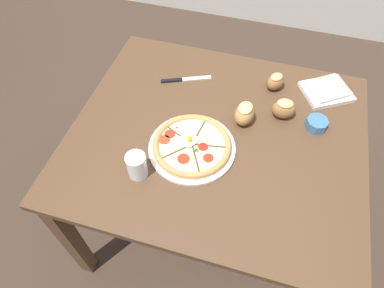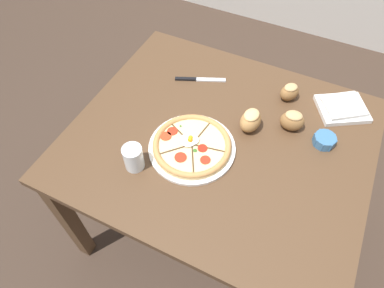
{
  "view_description": "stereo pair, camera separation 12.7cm",
  "coord_description": "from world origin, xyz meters",
  "px_view_note": "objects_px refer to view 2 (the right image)",
  "views": [
    {
      "loc": [
        0.14,
        -0.84,
        1.78
      ],
      "look_at": [
        -0.07,
        -0.1,
        0.76
      ],
      "focal_mm": 32.0,
      "sensor_mm": 36.0,
      "label": 1
    },
    {
      "loc": [
        0.26,
        -0.79,
        1.78
      ],
      "look_at": [
        -0.07,
        -0.1,
        0.76
      ],
      "focal_mm": 32.0,
      "sensor_mm": 36.0,
      "label": 2
    }
  ],
  "objects_px": {
    "bread_piece_mid": "(292,120)",
    "pizza": "(192,146)",
    "dining_table": "(219,152)",
    "ramekin_bowl": "(324,140)",
    "napkin_folded": "(343,108)",
    "knife_main": "(200,79)",
    "water_glass": "(134,159)",
    "bread_piece_far": "(290,92)",
    "bread_piece_near": "(251,120)"
  },
  "relations": [
    {
      "from": "dining_table",
      "to": "water_glass",
      "type": "bearing_deg",
      "value": -131.53
    },
    {
      "from": "bread_piece_far",
      "to": "water_glass",
      "type": "relative_size",
      "value": 1.05
    },
    {
      "from": "dining_table",
      "to": "knife_main",
      "type": "xyz_separation_m",
      "value": [
        -0.21,
        0.26,
        0.1
      ]
    },
    {
      "from": "ramekin_bowl",
      "to": "knife_main",
      "type": "height_order",
      "value": "ramekin_bowl"
    },
    {
      "from": "dining_table",
      "to": "bread_piece_near",
      "type": "relative_size",
      "value": 10.25
    },
    {
      "from": "dining_table",
      "to": "ramekin_bowl",
      "type": "bearing_deg",
      "value": 21.28
    },
    {
      "from": "pizza",
      "to": "ramekin_bowl",
      "type": "relative_size",
      "value": 3.78
    },
    {
      "from": "bread_piece_near",
      "to": "water_glass",
      "type": "relative_size",
      "value": 1.12
    },
    {
      "from": "bread_piece_far",
      "to": "knife_main",
      "type": "xyz_separation_m",
      "value": [
        -0.39,
        -0.06,
        -0.04
      ]
    },
    {
      "from": "bread_piece_near",
      "to": "knife_main",
      "type": "height_order",
      "value": "bread_piece_near"
    },
    {
      "from": "bread_piece_mid",
      "to": "knife_main",
      "type": "xyz_separation_m",
      "value": [
        -0.44,
        0.09,
        -0.04
      ]
    },
    {
      "from": "bread_piece_mid",
      "to": "water_glass",
      "type": "xyz_separation_m",
      "value": [
        -0.46,
        -0.42,
        -0.0
      ]
    },
    {
      "from": "pizza",
      "to": "bread_piece_near",
      "type": "relative_size",
      "value": 2.96
    },
    {
      "from": "pizza",
      "to": "knife_main",
      "type": "bearing_deg",
      "value": 110.67
    },
    {
      "from": "napkin_folded",
      "to": "bread_piece_near",
      "type": "xyz_separation_m",
      "value": [
        -0.31,
        -0.26,
        0.03
      ]
    },
    {
      "from": "ramekin_bowl",
      "to": "bread_piece_far",
      "type": "xyz_separation_m",
      "value": [
        -0.19,
        0.17,
        0.02
      ]
    },
    {
      "from": "ramekin_bowl",
      "to": "bread_piece_near",
      "type": "relative_size",
      "value": 0.78
    },
    {
      "from": "bread_piece_mid",
      "to": "water_glass",
      "type": "height_order",
      "value": "water_glass"
    },
    {
      "from": "water_glass",
      "to": "bread_piece_mid",
      "type": "bearing_deg",
      "value": 42.56
    },
    {
      "from": "ramekin_bowl",
      "to": "bread_piece_near",
      "type": "height_order",
      "value": "bread_piece_near"
    },
    {
      "from": "dining_table",
      "to": "ramekin_bowl",
      "type": "height_order",
      "value": "ramekin_bowl"
    },
    {
      "from": "water_glass",
      "to": "pizza",
      "type": "bearing_deg",
      "value": 45.88
    },
    {
      "from": "bread_piece_near",
      "to": "dining_table",
      "type": "bearing_deg",
      "value": -133.0
    },
    {
      "from": "napkin_folded",
      "to": "dining_table",
      "type": "bearing_deg",
      "value": -138.76
    },
    {
      "from": "bread_piece_mid",
      "to": "dining_table",
      "type": "bearing_deg",
      "value": -144.64
    },
    {
      "from": "pizza",
      "to": "knife_main",
      "type": "height_order",
      "value": "pizza"
    },
    {
      "from": "ramekin_bowl",
      "to": "bread_piece_mid",
      "type": "xyz_separation_m",
      "value": [
        -0.14,
        0.02,
        0.02
      ]
    },
    {
      "from": "bread_piece_mid",
      "to": "bread_piece_far",
      "type": "height_order",
      "value": "bread_piece_mid"
    },
    {
      "from": "bread_piece_far",
      "to": "bread_piece_near",
      "type": "bearing_deg",
      "value": -112.04
    },
    {
      "from": "bread_piece_near",
      "to": "bread_piece_mid",
      "type": "height_order",
      "value": "bread_piece_near"
    },
    {
      "from": "knife_main",
      "to": "bread_piece_near",
      "type": "bearing_deg",
      "value": -53.01
    },
    {
      "from": "dining_table",
      "to": "water_glass",
      "type": "distance_m",
      "value": 0.37
    },
    {
      "from": "pizza",
      "to": "napkin_folded",
      "type": "height_order",
      "value": "pizza"
    },
    {
      "from": "bread_piece_mid",
      "to": "water_glass",
      "type": "distance_m",
      "value": 0.62
    },
    {
      "from": "napkin_folded",
      "to": "bread_piece_near",
      "type": "bearing_deg",
      "value": -140.54
    },
    {
      "from": "napkin_folded",
      "to": "knife_main",
      "type": "xyz_separation_m",
      "value": [
        -0.61,
        -0.09,
        -0.01
      ]
    },
    {
      "from": "ramekin_bowl",
      "to": "napkin_folded",
      "type": "xyz_separation_m",
      "value": [
        0.03,
        0.2,
        -0.0
      ]
    },
    {
      "from": "bread_piece_mid",
      "to": "pizza",
      "type": "bearing_deg",
      "value": -139.26
    },
    {
      "from": "bread_piece_far",
      "to": "knife_main",
      "type": "height_order",
      "value": "bread_piece_far"
    },
    {
      "from": "knife_main",
      "to": "water_glass",
      "type": "bearing_deg",
      "value": -115.65
    },
    {
      "from": "pizza",
      "to": "water_glass",
      "type": "bearing_deg",
      "value": -134.12
    },
    {
      "from": "dining_table",
      "to": "bread_piece_mid",
      "type": "height_order",
      "value": "bread_piece_mid"
    },
    {
      "from": "napkin_folded",
      "to": "bread_piece_near",
      "type": "height_order",
      "value": "bread_piece_near"
    },
    {
      "from": "knife_main",
      "to": "water_glass",
      "type": "xyz_separation_m",
      "value": [
        -0.02,
        -0.52,
        0.04
      ]
    },
    {
      "from": "bread_piece_far",
      "to": "dining_table",
      "type": "bearing_deg",
      "value": -119.12
    },
    {
      "from": "dining_table",
      "to": "bread_piece_mid",
      "type": "xyz_separation_m",
      "value": [
        0.23,
        0.16,
        0.14
      ]
    },
    {
      "from": "ramekin_bowl",
      "to": "knife_main",
      "type": "bearing_deg",
      "value": 168.7
    },
    {
      "from": "ramekin_bowl",
      "to": "napkin_folded",
      "type": "bearing_deg",
      "value": 81.8
    },
    {
      "from": "napkin_folded",
      "to": "knife_main",
      "type": "distance_m",
      "value": 0.61
    },
    {
      "from": "dining_table",
      "to": "bread_piece_near",
      "type": "height_order",
      "value": "bread_piece_near"
    }
  ]
}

